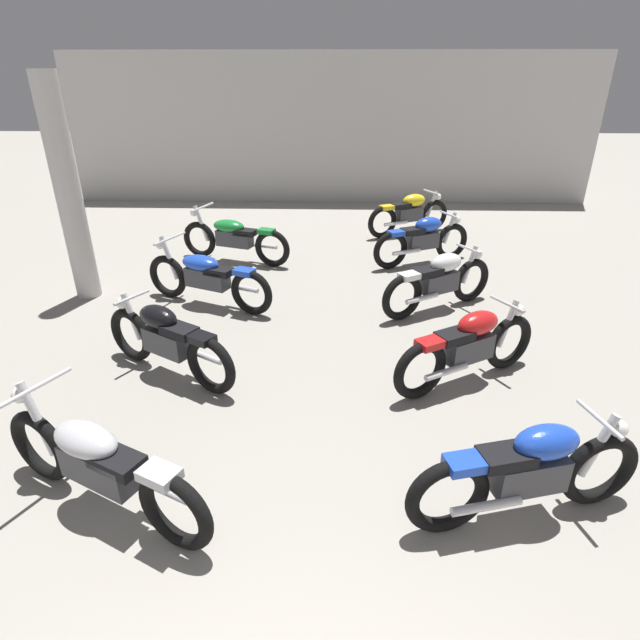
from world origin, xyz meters
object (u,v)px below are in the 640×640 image
(motorcycle_left_row_4, at_px, (234,237))
(motorcycle_right_row_5, at_px, (409,213))
(motorcycle_right_row_1, at_px, (530,470))
(motorcycle_right_row_2, at_px, (469,346))
(motorcycle_left_row_1, at_px, (99,464))
(motorcycle_left_row_3, at_px, (207,277))
(support_pillar, at_px, (68,192))
(motorcycle_right_row_3, at_px, (439,280))
(motorcycle_left_row_2, at_px, (167,339))
(motorcycle_right_row_4, at_px, (423,239))

(motorcycle_left_row_4, height_order, motorcycle_right_row_5, motorcycle_left_row_4)
(motorcycle_right_row_1, height_order, motorcycle_right_row_2, same)
(motorcycle_left_row_1, height_order, motorcycle_left_row_3, same)
(support_pillar, distance_m, motorcycle_right_row_1, 6.93)
(motorcycle_right_row_3, bearing_deg, motorcycle_left_row_3, 179.04)
(motorcycle_left_row_4, distance_m, motorcycle_right_row_3, 3.90)
(motorcycle_left_row_1, bearing_deg, motorcycle_left_row_3, 91.13)
(support_pillar, distance_m, motorcycle_left_row_3, 2.29)
(support_pillar, bearing_deg, motorcycle_left_row_4, 39.16)
(motorcycle_left_row_2, relative_size, motorcycle_right_row_4, 0.96)
(motorcycle_right_row_3, bearing_deg, motorcycle_right_row_5, 89.30)
(support_pillar, relative_size, motorcycle_right_row_3, 1.84)
(motorcycle_left_row_1, xyz_separation_m, motorcycle_right_row_1, (3.31, 0.02, 0.01))
(motorcycle_left_row_2, xyz_separation_m, motorcycle_right_row_1, (3.39, -1.99, 0.00))
(motorcycle_right_row_2, height_order, motorcycle_right_row_5, same)
(support_pillar, height_order, motorcycle_right_row_3, support_pillar)
(motorcycle_right_row_1, xyz_separation_m, motorcycle_right_row_3, (0.00, 3.88, 0.00))
(motorcycle_left_row_1, height_order, motorcycle_right_row_5, motorcycle_left_row_1)
(motorcycle_left_row_1, distance_m, motorcycle_right_row_2, 3.84)
(motorcycle_right_row_2, bearing_deg, support_pillar, 156.66)
(motorcycle_right_row_3, bearing_deg, motorcycle_right_row_2, -90.56)
(motorcycle_left_row_4, distance_m, motorcycle_right_row_1, 6.77)
(motorcycle_right_row_3, distance_m, motorcycle_right_row_5, 3.83)
(motorcycle_left_row_1, height_order, motorcycle_right_row_3, motorcycle_left_row_1)
(support_pillar, relative_size, motorcycle_left_row_3, 1.57)
(motorcycle_left_row_3, distance_m, motorcycle_right_row_4, 3.95)
(motorcycle_left_row_3, xyz_separation_m, motorcycle_left_row_4, (0.05, 1.95, 0.00))
(motorcycle_left_row_2, bearing_deg, support_pillar, 131.01)
(support_pillar, bearing_deg, motorcycle_right_row_5, 32.70)
(motorcycle_left_row_1, bearing_deg, motorcycle_right_row_4, 60.26)
(motorcycle_left_row_4, relative_size, motorcycle_right_row_4, 1.14)
(motorcycle_left_row_1, distance_m, motorcycle_left_row_2, 2.01)
(motorcycle_left_row_1, relative_size, motorcycle_right_row_4, 1.09)
(motorcycle_right_row_2, xyz_separation_m, motorcycle_right_row_3, (0.02, 1.93, 0.00))
(support_pillar, xyz_separation_m, motorcycle_right_row_1, (5.35, -4.25, -1.14))
(support_pillar, xyz_separation_m, motorcycle_right_row_2, (5.33, -2.30, -1.14))
(motorcycle_left_row_2, height_order, motorcycle_right_row_4, same)
(support_pillar, height_order, motorcycle_left_row_2, support_pillar)
(motorcycle_right_row_1, xyz_separation_m, motorcycle_right_row_5, (0.05, 7.71, 0.00))
(motorcycle_left_row_4, relative_size, motorcycle_right_row_5, 1.16)
(motorcycle_left_row_2, bearing_deg, motorcycle_left_row_1, -87.84)
(motorcycle_right_row_2, distance_m, motorcycle_right_row_4, 3.92)
(motorcycle_right_row_4, bearing_deg, motorcycle_left_row_1, -119.74)
(motorcycle_left_row_3, relative_size, motorcycle_right_row_3, 1.17)
(support_pillar, relative_size, motorcycle_left_row_4, 1.53)
(motorcycle_left_row_3, distance_m, motorcycle_right_row_5, 5.11)
(motorcycle_right_row_1, bearing_deg, motorcycle_right_row_3, 89.99)
(motorcycle_right_row_3, relative_size, motorcycle_right_row_4, 0.95)
(motorcycle_right_row_2, xyz_separation_m, motorcycle_right_row_4, (0.08, 3.92, 0.00))
(motorcycle_right_row_4, relative_size, motorcycle_right_row_5, 1.01)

